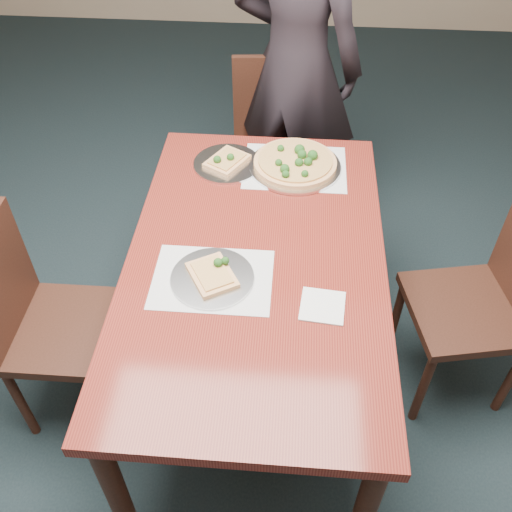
# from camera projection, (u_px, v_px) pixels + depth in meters

# --- Properties ---
(ground) EXTENTS (8.00, 8.00, 0.00)m
(ground) POSITION_uv_depth(u_px,v_px,m) (210.00, 424.00, 2.35)
(ground) COLOR black
(ground) RESTS_ON ground
(dining_table) EXTENTS (0.90, 1.50, 0.75)m
(dining_table) POSITION_uv_depth(u_px,v_px,m) (256.00, 274.00, 2.05)
(dining_table) COLOR #601813
(dining_table) RESTS_ON ground
(chair_far) EXTENTS (0.46, 0.46, 0.91)m
(chair_far) POSITION_uv_depth(u_px,v_px,m) (275.00, 140.00, 2.92)
(chair_far) COLOR black
(chair_far) RESTS_ON ground
(chair_left) EXTENTS (0.42, 0.42, 0.91)m
(chair_left) POSITION_uv_depth(u_px,v_px,m) (42.00, 318.00, 2.09)
(chair_left) COLOR black
(chair_left) RESTS_ON ground
(chair_right) EXTENTS (0.49, 0.49, 0.91)m
(chair_right) POSITION_uv_depth(u_px,v_px,m) (489.00, 297.00, 2.16)
(chair_right) COLOR black
(chair_right) RESTS_ON ground
(diner) EXTENTS (0.76, 0.63, 1.79)m
(diner) POSITION_uv_depth(u_px,v_px,m) (296.00, 65.00, 2.69)
(diner) COLOR black
(diner) RESTS_ON ground
(placemat_main) EXTENTS (0.42, 0.32, 0.00)m
(placemat_main) POSITION_uv_depth(u_px,v_px,m) (295.00, 167.00, 2.35)
(placemat_main) COLOR white
(placemat_main) RESTS_ON dining_table
(placemat_near) EXTENTS (0.40, 0.30, 0.00)m
(placemat_near) POSITION_uv_depth(u_px,v_px,m) (212.00, 279.00, 1.91)
(placemat_near) COLOR white
(placemat_near) RESTS_ON dining_table
(pizza_pan) EXTENTS (0.38, 0.38, 0.08)m
(pizza_pan) POSITION_uv_depth(u_px,v_px,m) (295.00, 163.00, 2.34)
(pizza_pan) COLOR silver
(pizza_pan) RESTS_ON dining_table
(slice_plate_near) EXTENTS (0.28, 0.28, 0.06)m
(slice_plate_near) POSITION_uv_depth(u_px,v_px,m) (213.00, 276.00, 1.90)
(slice_plate_near) COLOR silver
(slice_plate_near) RESTS_ON dining_table
(slice_plate_far) EXTENTS (0.28, 0.28, 0.06)m
(slice_plate_far) POSITION_uv_depth(u_px,v_px,m) (227.00, 162.00, 2.36)
(slice_plate_far) COLOR silver
(slice_plate_far) RESTS_ON dining_table
(napkin) EXTENTS (0.15, 0.15, 0.01)m
(napkin) POSITION_uv_depth(u_px,v_px,m) (322.00, 306.00, 1.82)
(napkin) COLOR white
(napkin) RESTS_ON dining_table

